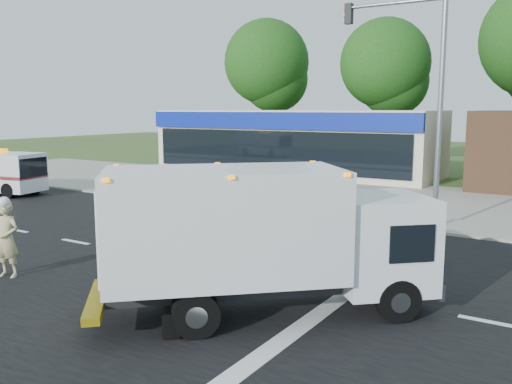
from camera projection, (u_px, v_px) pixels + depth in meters
ground at (235, 273)px, 13.64m from camera, size 120.00×120.00×0.00m
road_asphalt at (235, 273)px, 13.64m from camera, size 60.00×14.00×0.02m
sidewalk at (357, 217)px, 20.48m from camera, size 60.00×2.40×0.12m
parking_apron at (404, 197)px, 25.34m from camera, size 60.00×9.00×0.02m
lane_markings at (251, 298)px, 11.79m from camera, size 55.20×7.00×0.01m
ems_box_truck at (261, 231)px, 10.65m from camera, size 6.35×6.06×2.98m
emergency_worker at (7, 238)px, 13.20m from camera, size 0.79×0.62×2.00m
retail_strip_mall at (295, 142)px, 34.74m from camera, size 18.00×6.20×4.00m
traffic_signal_pole at (422, 84)px, 18.00m from camera, size 3.51×0.25×8.00m
background_trees at (460, 59)px, 36.51m from camera, size 36.77×7.39×12.10m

